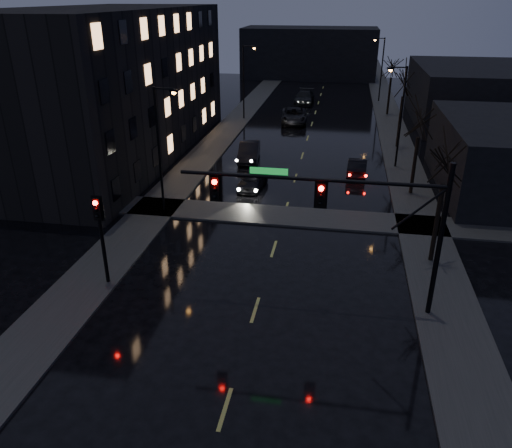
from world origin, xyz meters
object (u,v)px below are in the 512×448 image
at_px(oncoming_car_a, 253,179).
at_px(oncoming_car_d, 304,97).
at_px(oncoming_car_b, 249,152).
at_px(oncoming_car_c, 294,116).
at_px(lead_car, 357,167).

distance_m(oncoming_car_a, oncoming_car_d, 31.73).
xyz_separation_m(oncoming_car_b, oncoming_car_c, (2.35, 14.31, 0.04)).
xyz_separation_m(oncoming_car_c, lead_car, (6.69, -16.57, -0.14)).
distance_m(oncoming_car_a, oncoming_car_b, 6.70).
height_order(oncoming_car_a, oncoming_car_c, oncoming_car_c).
relative_size(oncoming_car_a, lead_car, 0.98).
relative_size(oncoming_car_a, oncoming_car_d, 0.70).
bearing_deg(oncoming_car_a, lead_car, 35.37).
height_order(oncoming_car_c, lead_car, oncoming_car_c).
relative_size(oncoming_car_a, oncoming_car_b, 0.85).
xyz_separation_m(oncoming_car_a, oncoming_car_c, (0.85, 20.84, 0.14)).
bearing_deg(oncoming_car_d, lead_car, -75.23).
bearing_deg(lead_car, oncoming_car_d, -73.36).
height_order(oncoming_car_c, oncoming_car_d, oncoming_car_d).
bearing_deg(oncoming_car_d, oncoming_car_c, -89.66).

